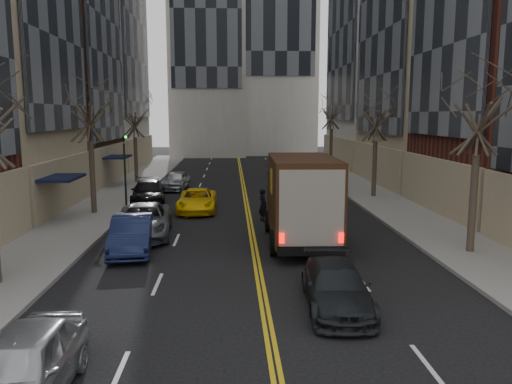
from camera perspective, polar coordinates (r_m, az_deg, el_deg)
sidewalk_left at (r=36.71m, az=-15.47°, el=-0.25°), size 4.00×66.00×0.15m
sidewalk_right at (r=37.18m, az=12.71°, el=-0.04°), size 4.00×66.00×0.15m
tree_lf_mid at (r=29.45m, az=-18.59°, el=10.18°), size 3.20×3.20×8.91m
tree_lf_far at (r=42.12m, az=-13.76°, el=9.08°), size 3.20×3.20×8.12m
tree_rt_near at (r=21.71m, az=24.26°, el=10.11°), size 3.20×3.20×8.71m
tree_rt_mid at (r=34.78m, az=13.63°, el=9.41°), size 3.20×3.20×8.32m
tree_rt_far at (r=49.37m, az=8.68°, el=9.99°), size 3.20×3.20×9.11m
traffic_signal at (r=31.18m, az=-14.78°, el=3.29°), size 0.29×0.26×4.70m
ups_truck at (r=22.01m, az=5.17°, el=-0.92°), size 3.06×7.18×3.90m
observer_sedan at (r=15.18m, az=9.17°, el=-10.65°), size 2.08×4.60×1.31m
taxi at (r=29.64m, az=-6.76°, el=-0.96°), size 2.23×4.77×1.32m
pedestrian at (r=26.78m, az=0.79°, el=-1.50°), size 0.63×0.75×1.74m
parked_lf_a at (r=11.38m, az=-25.21°, el=-17.79°), size 1.81×4.42×1.50m
parked_lf_b at (r=21.39m, az=-14.02°, el=-4.74°), size 2.10×4.75×1.52m
parked_lf_c at (r=24.02m, az=-12.73°, el=-3.22°), size 2.97×5.62×1.51m
parked_lf_d at (r=32.74m, az=-12.21°, el=-0.02°), size 2.74×5.38×1.50m
parked_lf_e at (r=38.40m, az=-9.14°, el=1.31°), size 2.14×4.35×1.43m
parked_rt_a at (r=36.53m, az=8.63°, el=1.01°), size 2.04×4.75×1.52m
parked_rt_b at (r=41.51m, az=5.56°, el=2.05°), size 3.35×6.00×1.59m
parked_rt_c at (r=44.05m, az=6.21°, el=2.36°), size 2.47×5.22×1.47m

